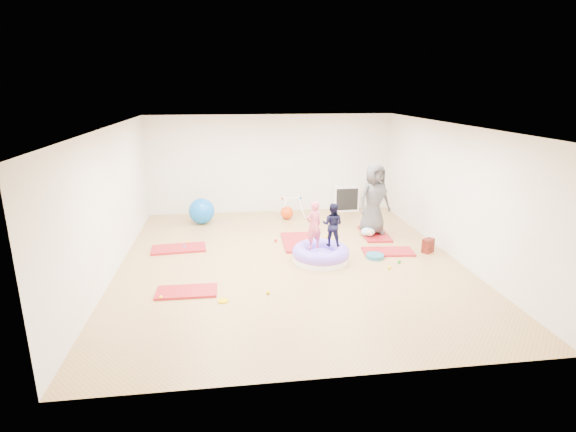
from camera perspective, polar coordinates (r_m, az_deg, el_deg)
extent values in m
cube|color=#AA7750|center=(9.52, 0.24, -5.71)|extent=(7.00, 8.00, 0.01)
cube|color=white|center=(8.87, 0.26, 11.33)|extent=(7.00, 8.00, 0.01)
cube|color=white|center=(12.99, -2.18, 6.61)|extent=(7.00, 0.01, 2.80)
cube|color=white|center=(5.36, 6.16, -7.50)|extent=(7.00, 0.01, 2.80)
cube|color=white|center=(9.30, -21.64, 1.66)|extent=(0.01, 8.00, 2.80)
cube|color=white|center=(10.17, 20.21, 2.97)|extent=(0.01, 8.00, 2.80)
cube|color=#B10A35|center=(8.31, -12.76, -9.34)|extent=(1.08, 0.54, 0.04)
cube|color=#B10A35|center=(10.45, -13.70, -4.03)|extent=(1.24, 0.70, 0.05)
cube|color=#B10A35|center=(10.56, 1.19, -3.31)|extent=(0.70, 1.35, 0.06)
cube|color=#B10A35|center=(10.21, 12.58, -4.44)|extent=(1.16, 0.66, 0.05)
cube|color=#B10A35|center=(11.35, 10.92, -2.24)|extent=(0.71, 1.27, 0.05)
cylinder|color=white|center=(9.52, 4.17, -5.33)|extent=(1.17, 1.17, 0.13)
torus|color=#7E5AF3|center=(9.48, 4.18, -4.63)|extent=(1.21, 1.21, 0.32)
ellipsoid|color=#7E5AF3|center=(9.51, 4.17, -5.06)|extent=(0.64, 0.64, 0.29)
imported|color=#D55067|center=(9.21, 3.30, -0.87)|extent=(0.44, 0.38, 1.01)
imported|color=black|center=(9.42, 5.68, -0.80)|extent=(0.56, 0.51, 0.92)
imported|color=#414142|center=(11.09, 10.89, 2.11)|extent=(0.97, 0.77, 1.73)
ellipsoid|color=#A3E1FF|center=(11.08, 10.14, -1.97)|extent=(0.35, 0.23, 0.20)
sphere|color=beige|center=(10.92, 10.40, -2.10)|extent=(0.16, 0.16, 0.16)
sphere|color=#EECD00|center=(10.79, -12.61, -3.25)|extent=(0.07, 0.07, 0.07)
sphere|color=#EECD00|center=(8.05, -2.54, -9.68)|extent=(0.07, 0.07, 0.07)
sphere|color=blue|center=(10.48, -13.02, -3.86)|extent=(0.07, 0.07, 0.07)
sphere|color=#EECD00|center=(8.17, -15.83, -9.92)|extent=(0.07, 0.07, 0.07)
sphere|color=red|center=(10.63, -1.58, -3.14)|extent=(0.07, 0.07, 0.07)
sphere|color=red|center=(10.48, 5.26, -3.49)|extent=(0.07, 0.07, 0.07)
sphere|color=#EECD00|center=(9.32, 12.75, -6.39)|extent=(0.07, 0.07, 0.07)
sphere|color=#17871B|center=(9.66, 13.93, -5.66)|extent=(0.07, 0.07, 0.07)
sphere|color=#EECD00|center=(10.91, 4.85, -2.69)|extent=(0.07, 0.07, 0.07)
sphere|color=blue|center=(12.20, -10.91, 0.62)|extent=(0.69, 0.69, 0.69)
sphere|color=#D43F0D|center=(12.44, -0.13, 0.42)|extent=(0.36, 0.36, 0.36)
cylinder|color=white|center=(12.43, -0.55, 0.93)|extent=(0.20, 0.21, 0.54)
cylinder|color=white|center=(12.87, -0.80, 1.47)|extent=(0.20, 0.21, 0.54)
cylinder|color=white|center=(12.50, 1.74, 1.01)|extent=(0.20, 0.21, 0.54)
cylinder|color=white|center=(12.94, 1.41, 1.54)|extent=(0.20, 0.21, 0.54)
cylinder|color=white|center=(12.62, 0.45, 2.28)|extent=(0.52, 0.03, 0.03)
sphere|color=red|center=(12.59, -0.73, 2.24)|extent=(0.06, 0.06, 0.06)
sphere|color=blue|center=(12.66, 1.63, 2.32)|extent=(0.06, 0.06, 0.06)
cube|color=white|center=(13.39, 7.32, 2.29)|extent=(0.75, 0.36, 0.75)
cube|color=black|center=(13.22, 7.51, 2.11)|extent=(0.64, 0.02, 0.64)
cube|color=white|center=(13.34, 7.38, 2.23)|extent=(0.02, 0.25, 0.66)
cube|color=white|center=(13.34, 7.38, 2.23)|extent=(0.66, 0.25, 0.02)
cylinder|color=#256A86|center=(9.83, 10.98, -5.03)|extent=(0.39, 0.39, 0.09)
cube|color=maroon|center=(10.41, 17.35, -3.62)|extent=(0.32, 0.29, 0.31)
cylinder|color=#EECD00|center=(7.89, -8.24, -10.60)|extent=(0.19, 0.19, 0.03)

